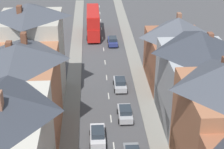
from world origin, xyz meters
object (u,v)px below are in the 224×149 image
double_decker_bus_lead (93,22)px  car_far_grey (98,135)px  car_mid_black (120,83)px  car_mid_white (113,41)px  car_near_blue (125,113)px

double_decker_bus_lead → car_far_grey: size_ratio=2.56×
car_mid_black → car_far_grey: car_far_grey is taller
car_mid_white → car_mid_black: bearing=-90.0°
car_far_grey → car_near_blue: bearing=52.6°
car_near_blue → car_mid_black: (0.00, 8.28, -0.00)m
double_decker_bus_lead → car_mid_white: (3.61, -5.58, -2.01)m
car_mid_black → car_mid_white: 17.97m
car_near_blue → car_mid_white: bearing=90.0°
car_mid_black → car_far_grey: bearing=-105.5°
car_near_blue → car_mid_black: bearing=90.0°
car_mid_black → car_mid_white: bearing=90.0°
double_decker_bus_lead → car_mid_black: 23.91m
double_decker_bus_lead → car_near_blue: size_ratio=2.76×
car_mid_white → car_far_grey: size_ratio=1.01×
car_mid_black → double_decker_bus_lead: bearing=98.7°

